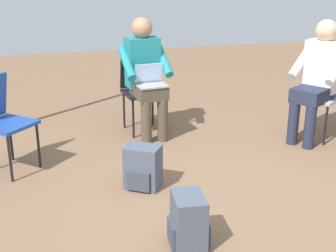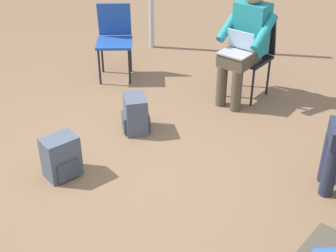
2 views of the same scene
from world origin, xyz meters
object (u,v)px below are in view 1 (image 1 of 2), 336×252
Objects in this scene: backpack_by_empty_chair at (143,169)px; backpack_near_laptop_user at (189,224)px; person_with_laptop at (146,71)px; person_in_white at (318,75)px; chair_northwest at (1,117)px; chair_northeast at (323,91)px; chair_north at (141,86)px.

backpack_near_laptop_user is at bearing -83.73° from backpack_by_empty_chair.
person_with_laptop and person_in_white have the same top height.
chair_northwest is 0.69× the size of person_in_white.
chair_northeast is 0.26m from person_in_white.
chair_northeast is 0.69× the size of person_in_white.
backpack_by_empty_chair is (-0.10, 0.91, 0.00)m from backpack_near_laptop_user.
chair_north is 0.69× the size of person_with_laptop.
backpack_near_laptop_user is at bearing 78.22° from person_with_laptop.
chair_north and chair_northeast have the same top height.
person_in_white is (-0.14, -0.09, 0.20)m from chair_northeast.
person_with_laptop is at bearing 90.00° from chair_north.
chair_northeast is at bearing 18.60° from backpack_by_empty_chair.
chair_north is at bearing 160.92° from chair_northwest.
person_with_laptop is (1.43, 0.56, 0.20)m from chair_northwest.
chair_northwest is 3.08m from person_in_white.
backpack_near_laptop_user is (1.21, -1.60, -0.34)m from chair_northwest.
chair_north is at bearing 32.32° from person_in_white.
chair_northeast is 0.69× the size of person_with_laptop.
chair_northeast is 2.25m from backpack_by_empty_chair.
backpack_by_empty_chair is (-0.30, -1.42, -0.34)m from chair_north.
chair_north is 0.26m from person_with_laptop.
chair_northwest is 2.36× the size of backpack_near_laptop_user.
chair_northeast is at bearing -90.00° from person_in_white.
chair_northwest is 1.35m from backpack_by_empty_chair.
backpack_near_laptop_user is (-1.86, -1.53, -0.54)m from person_in_white.
chair_northeast is 2.36× the size of backpack_by_empty_chair.
person_in_white is 3.44× the size of backpack_by_empty_chair.
person_with_laptop is 1.76m from person_in_white.
chair_north is (1.41, 0.73, 0.00)m from chair_northwest.
person_in_white is at bearing 148.40° from chair_north.
person_in_white reaches higher than chair_northwest.
chair_north is 0.69× the size of person_in_white.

